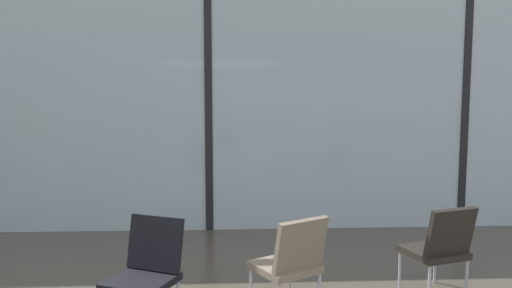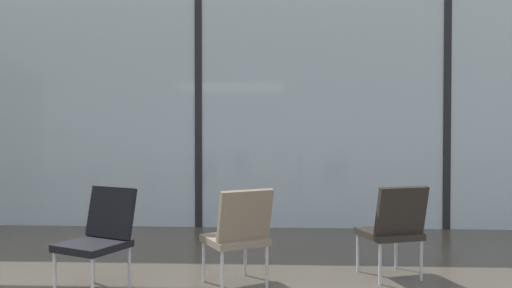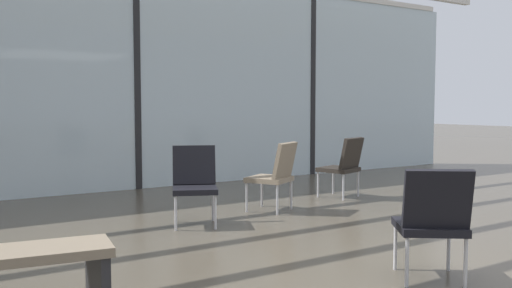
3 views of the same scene
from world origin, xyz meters
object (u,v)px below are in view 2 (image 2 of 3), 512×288
lounge_chair_0 (394,225)px  lounge_chair_3 (100,233)px  lounge_chair_2 (239,231)px  parked_airplane (161,99)px

lounge_chair_0 → lounge_chair_3: (-2.58, -0.44, 0.00)m
lounge_chair_2 → lounge_chair_3: 1.18m
parked_airplane → lounge_chair_2: 8.39m
lounge_chair_0 → lounge_chair_3: size_ratio=1.00×
parked_airplane → lounge_chair_3: (1.43, -7.90, -1.74)m
lounge_chair_3 → parked_airplane: bearing=124.2°
parked_airplane → lounge_chair_0: 8.64m
lounge_chair_2 → lounge_chair_3: size_ratio=1.00×
parked_airplane → lounge_chair_3: 8.22m
parked_airplane → lounge_chair_3: parked_airplane is taller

